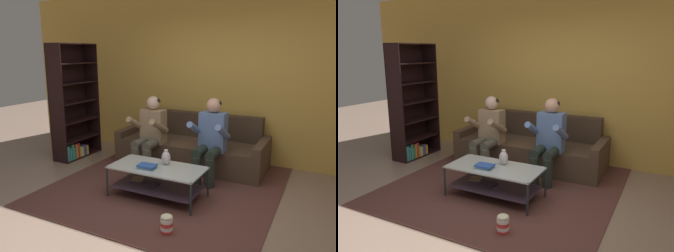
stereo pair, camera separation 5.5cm
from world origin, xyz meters
TOP-DOWN VIEW (x-y plane):
  - ground at (0.00, 0.00)m, footprint 16.80×16.80m
  - back_partition at (0.00, 2.46)m, footprint 8.40×0.12m
  - couch at (-0.41, 1.91)m, footprint 2.43×0.89m
  - person_seated_left at (-0.92, 1.39)m, footprint 0.50×0.58m
  - person_seated_right at (0.09, 1.39)m, footprint 0.50×0.58m
  - coffee_table at (-0.32, 0.53)m, footprint 1.21×0.60m
  - area_rug at (-0.36, 1.09)m, footprint 3.00×3.33m
  - vase at (-0.26, 0.66)m, footprint 0.12×0.12m
  - book_stack at (-0.41, 0.43)m, footprint 0.24×0.18m
  - bookshelf at (-2.48, 1.37)m, footprint 0.34×0.90m
  - popcorn_tub at (0.19, -0.20)m, footprint 0.13×0.13m

SIDE VIEW (x-z plane):
  - ground at x=0.00m, z-range 0.00..0.00m
  - area_rug at x=-0.36m, z-range 0.00..0.01m
  - popcorn_tub at x=0.19m, z-range 0.00..0.21m
  - coffee_table at x=-0.32m, z-range 0.07..0.48m
  - couch at x=-0.41m, z-range -0.14..0.69m
  - book_stack at x=-0.41m, z-range 0.41..0.46m
  - vase at x=-0.26m, z-range 0.41..0.61m
  - person_seated_left at x=-0.92m, z-range 0.05..1.22m
  - person_seated_right at x=0.09m, z-range 0.05..1.25m
  - bookshelf at x=-2.48m, z-range -0.16..1.82m
  - back_partition at x=0.00m, z-range 0.00..2.90m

